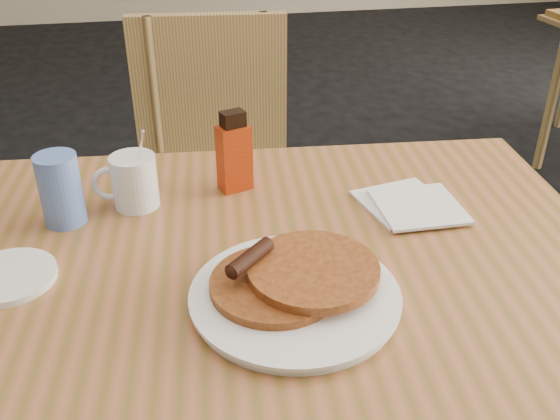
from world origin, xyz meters
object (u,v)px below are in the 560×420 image
Objects in this scene: syrup_bottle at (234,154)px; blue_tumbler at (61,189)px; main_table at (252,271)px; coffee_mug at (133,181)px; chair_main_far at (217,161)px; pancake_plate at (294,289)px.

syrup_bottle is 1.24× the size of blue_tumbler.
syrup_bottle is 0.33m from blue_tumbler.
coffee_mug is (-0.20, 0.20, 0.09)m from main_table.
main_table is 1.41× the size of chair_main_far.
coffee_mug is at bearing 16.52° from blue_tumbler.
syrup_bottle reaches higher than blue_tumbler.
pancake_plate is (0.04, -0.14, 0.06)m from main_table.
syrup_bottle reaches higher than pancake_plate.
main_table is 0.26m from syrup_bottle.
main_table is at bearing -84.69° from chair_main_far.
coffee_mug is 0.13m from blue_tumbler.
blue_tumbler is (-0.32, -0.07, -0.01)m from syrup_bottle.
chair_main_far reaches higher than main_table.
pancake_plate is 0.38m from syrup_bottle.
pancake_plate reaches higher than main_table.
chair_main_far reaches higher than pancake_plate.
coffee_mug is at bearing 125.24° from pancake_plate.
chair_main_far is 5.84× the size of syrup_bottle.
main_table is at bearing -54.38° from coffee_mug.
coffee_mug is at bearing 170.30° from syrup_bottle.
main_table is 4.23× the size of pancake_plate.
syrup_bottle is (0.20, 0.03, 0.02)m from coffee_mug.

